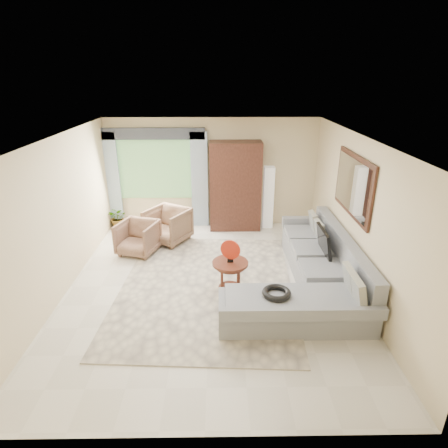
{
  "coord_description": "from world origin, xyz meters",
  "views": [
    {
      "loc": [
        0.16,
        -5.79,
        3.54
      ],
      "look_at": [
        0.25,
        0.35,
        1.05
      ],
      "focal_mm": 30.0,
      "sensor_mm": 36.0,
      "label": 1
    }
  ],
  "objects_px": {
    "sectional_sofa": "(313,276)",
    "armchair_right": "(168,225)",
    "coffee_table": "(230,277)",
    "potted_plant": "(118,217)",
    "tv_screen": "(324,241)",
    "armoire": "(235,186)",
    "floor_lamp": "(268,197)",
    "armchair_left": "(138,238)"
  },
  "relations": [
    {
      "from": "armchair_right",
      "to": "floor_lamp",
      "type": "height_order",
      "value": "floor_lamp"
    },
    {
      "from": "armoire",
      "to": "floor_lamp",
      "type": "height_order",
      "value": "armoire"
    },
    {
      "from": "armchair_right",
      "to": "armoire",
      "type": "relative_size",
      "value": 0.4
    },
    {
      "from": "floor_lamp",
      "to": "sectional_sofa",
      "type": "bearing_deg",
      "value": -81.67
    },
    {
      "from": "tv_screen",
      "to": "armoire",
      "type": "distance_m",
      "value": 2.87
    },
    {
      "from": "tv_screen",
      "to": "sectional_sofa",
      "type": "bearing_deg",
      "value": -119.16
    },
    {
      "from": "coffee_table",
      "to": "armoire",
      "type": "relative_size",
      "value": 0.29
    },
    {
      "from": "coffee_table",
      "to": "floor_lamp",
      "type": "bearing_deg",
      "value": 71.68
    },
    {
      "from": "tv_screen",
      "to": "coffee_table",
      "type": "xyz_separation_m",
      "value": [
        -1.7,
        -0.55,
        -0.4
      ]
    },
    {
      "from": "tv_screen",
      "to": "coffee_table",
      "type": "bearing_deg",
      "value": -162.07
    },
    {
      "from": "armoire",
      "to": "floor_lamp",
      "type": "relative_size",
      "value": 1.4
    },
    {
      "from": "tv_screen",
      "to": "potted_plant",
      "type": "distance_m",
      "value": 5.01
    },
    {
      "from": "sectional_sofa",
      "to": "armoire",
      "type": "distance_m",
      "value": 3.24
    },
    {
      "from": "coffee_table",
      "to": "potted_plant",
      "type": "height_order",
      "value": "coffee_table"
    },
    {
      "from": "floor_lamp",
      "to": "potted_plant",
      "type": "bearing_deg",
      "value": -179.55
    },
    {
      "from": "sectional_sofa",
      "to": "armchair_right",
      "type": "height_order",
      "value": "sectional_sofa"
    },
    {
      "from": "armchair_right",
      "to": "armchair_left",
      "type": "bearing_deg",
      "value": -103.12
    },
    {
      "from": "coffee_table",
      "to": "floor_lamp",
      "type": "xyz_separation_m",
      "value": [
        1.0,
        3.03,
        0.43
      ]
    },
    {
      "from": "tv_screen",
      "to": "armoire",
      "type": "xyz_separation_m",
      "value": [
        -1.5,
        2.42,
        0.33
      ]
    },
    {
      "from": "sectional_sofa",
      "to": "floor_lamp",
      "type": "height_order",
      "value": "floor_lamp"
    },
    {
      "from": "sectional_sofa",
      "to": "potted_plant",
      "type": "distance_m",
      "value": 5.02
    },
    {
      "from": "armchair_right",
      "to": "armoire",
      "type": "xyz_separation_m",
      "value": [
        1.53,
        0.8,
        0.66
      ]
    },
    {
      "from": "tv_screen",
      "to": "armchair_left",
      "type": "xyz_separation_m",
      "value": [
        -3.58,
        1.04,
        -0.37
      ]
    },
    {
      "from": "coffee_table",
      "to": "armchair_right",
      "type": "height_order",
      "value": "armchair_right"
    },
    {
      "from": "sectional_sofa",
      "to": "tv_screen",
      "type": "distance_m",
      "value": 0.7
    },
    {
      "from": "sectional_sofa",
      "to": "coffee_table",
      "type": "relative_size",
      "value": 5.7
    },
    {
      "from": "tv_screen",
      "to": "armoire",
      "type": "relative_size",
      "value": 0.35
    },
    {
      "from": "potted_plant",
      "to": "tv_screen",
      "type": "bearing_deg",
      "value": -29.39
    },
    {
      "from": "sectional_sofa",
      "to": "armchair_left",
      "type": "distance_m",
      "value": 3.65
    },
    {
      "from": "coffee_table",
      "to": "floor_lamp",
      "type": "distance_m",
      "value": 3.22
    },
    {
      "from": "armoire",
      "to": "coffee_table",
      "type": "bearing_deg",
      "value": -93.92
    },
    {
      "from": "armchair_right",
      "to": "potted_plant",
      "type": "relative_size",
      "value": 1.58
    },
    {
      "from": "sectional_sofa",
      "to": "floor_lamp",
      "type": "distance_m",
      "value": 3.03
    },
    {
      "from": "coffee_table",
      "to": "armchair_right",
      "type": "relative_size",
      "value": 0.71
    },
    {
      "from": "armchair_right",
      "to": "armoire",
      "type": "bearing_deg",
      "value": 58.14
    },
    {
      "from": "armoire",
      "to": "floor_lamp",
      "type": "distance_m",
      "value": 0.86
    },
    {
      "from": "sectional_sofa",
      "to": "tv_screen",
      "type": "height_order",
      "value": "tv_screen"
    },
    {
      "from": "sectional_sofa",
      "to": "tv_screen",
      "type": "bearing_deg",
      "value": 60.84
    },
    {
      "from": "coffee_table",
      "to": "armchair_left",
      "type": "bearing_deg",
      "value": 139.71
    },
    {
      "from": "sectional_sofa",
      "to": "armoire",
      "type": "bearing_deg",
      "value": 113.06
    },
    {
      "from": "coffee_table",
      "to": "potted_plant",
      "type": "xyz_separation_m",
      "value": [
        -2.65,
        3.0,
        -0.05
      ]
    },
    {
      "from": "armchair_left",
      "to": "potted_plant",
      "type": "relative_size",
      "value": 1.42
    }
  ]
}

